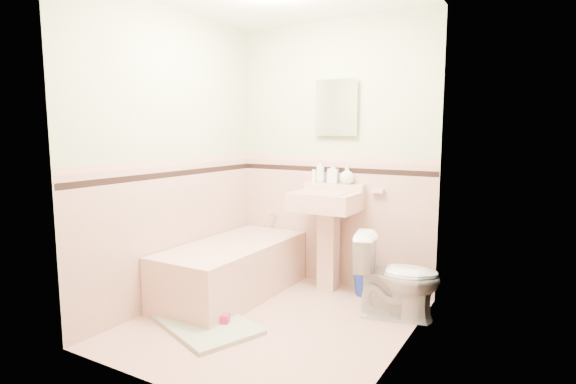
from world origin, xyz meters
The scene contains 31 objects.
floor centered at (0.00, 0.00, 0.00)m, with size 2.20×2.20×0.00m, color #D2A089.
wall_back centered at (0.00, 1.10, 1.25)m, with size 2.50×2.50×0.00m, color #F5E5C8.
wall_front centered at (0.00, -1.10, 1.25)m, with size 2.50×2.50×0.00m, color #F5E5C8.
wall_left centered at (-1.00, 0.00, 1.25)m, with size 2.50×2.50×0.00m, color #F5E5C8.
wall_right centered at (1.00, 0.00, 1.25)m, with size 2.50×2.50×0.00m, color #F5E5C8.
wainscot_back centered at (0.00, 1.09, 0.60)m, with size 2.00×2.00×0.00m, color #D4A48E.
wainscot_front centered at (0.00, -1.09, 0.60)m, with size 2.00×2.00×0.00m, color #D4A48E.
wainscot_left centered at (-0.99, 0.00, 0.60)m, with size 2.20×2.20×0.00m, color #D4A48E.
wainscot_right centered at (0.99, 0.00, 0.60)m, with size 2.20×2.20×0.00m, color #D4A48E.
accent_back centered at (0.00, 1.08, 1.12)m, with size 2.00×2.00×0.00m, color black.
accent_front centered at (0.00, -1.08, 1.12)m, with size 2.00×2.00×0.00m, color black.
accent_left centered at (-0.98, 0.00, 1.12)m, with size 2.20×2.20×0.00m, color black.
accent_right centered at (0.98, 0.00, 1.12)m, with size 2.20×2.20×0.00m, color black.
cap_back centered at (0.00, 1.08, 1.22)m, with size 2.00×2.00×0.00m, color tan.
cap_front centered at (0.00, -1.08, 1.22)m, with size 2.00×2.00×0.00m, color tan.
cap_left centered at (-0.98, 0.00, 1.22)m, with size 2.20×2.20×0.00m, color tan.
cap_right centered at (0.98, 0.00, 1.22)m, with size 2.20×2.20×0.00m, color tan.
bathtub centered at (-0.63, 0.33, 0.23)m, with size 0.70×1.50×0.45m, color #CDA08C.
tub_faucet centered at (-0.63, 1.05, 0.63)m, with size 0.04×0.04×0.12m, color silver.
sink centered at (0.05, 0.86, 0.47)m, with size 0.59×0.49×0.93m, color #CDA08C, non-canonical shape.
sink_faucet centered at (0.05, 1.00, 0.95)m, with size 0.02×0.02×0.10m, color silver.
medicine_cabinet centered at (0.05, 1.07, 1.70)m, with size 0.36×0.04×0.46m, color white.
soap_dish centered at (0.47, 1.06, 0.95)m, with size 0.11×0.07×0.04m, color #CDA08C.
soap_bottle_left centered at (-0.10, 1.04, 1.11)m, with size 0.09×0.09×0.22m, color #B2B2B2.
soap_bottle_mid centered at (0.03, 1.04, 1.10)m, with size 0.09×0.09×0.20m, color #B2B2B2.
soap_bottle_right centered at (0.18, 1.04, 1.08)m, with size 0.13×0.13×0.17m, color #B2B2B2.
tube centered at (-0.17, 1.04, 1.06)m, with size 0.04×0.04×0.12m, color white.
toilet centered at (0.81, 0.59, 0.34)m, with size 0.38×0.66×0.68m, color white.
bucket centered at (0.42, 0.95, 0.12)m, with size 0.23×0.23×0.23m, color #152B9B, non-canonical shape.
bath_mat centered at (-0.40, -0.32, 0.02)m, with size 0.83×0.55×0.03m, color gray.
shoe centered at (-0.31, -0.27, 0.07)m, with size 0.16×0.07×0.06m, color #BF1E59.
Camera 1 is at (1.82, -2.89, 1.48)m, focal length 28.49 mm.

